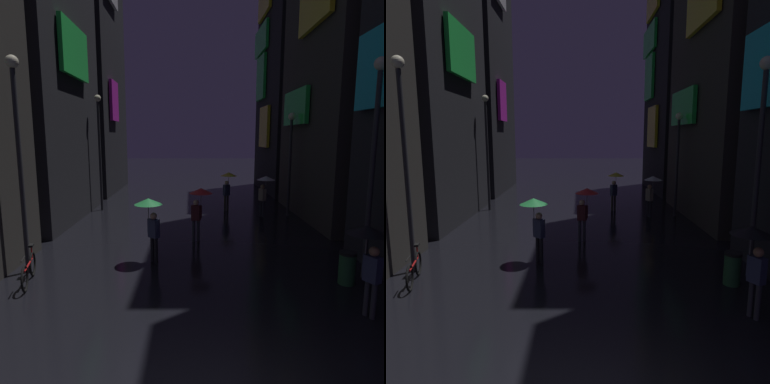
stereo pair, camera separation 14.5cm
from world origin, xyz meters
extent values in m
cube|color=#26E54C|center=(-5.35, 12.41, 7.91)|extent=(0.20, 3.47, 2.30)
cube|color=black|center=(-7.50, 21.85, 10.12)|extent=(4.00, 7.71, 20.25)
cube|color=#F226D8|center=(-5.35, 20.47, 6.49)|extent=(0.20, 1.99, 2.71)
cube|color=#26E54C|center=(5.35, 13.94, 5.54)|extent=(0.20, 3.60, 1.75)
cube|color=black|center=(7.50, 21.73, 9.06)|extent=(4.00, 7.46, 18.12)
cube|color=yellow|center=(5.35, 21.28, 4.75)|extent=(0.20, 2.65, 2.90)
cube|color=#26E54C|center=(5.35, 23.00, 8.45)|extent=(0.20, 2.68, 3.19)
cube|color=#26E54C|center=(5.35, 23.31, 11.24)|extent=(0.20, 4.11, 1.94)
cylinder|color=#38332D|center=(1.86, 14.55, 0.42)|extent=(0.12, 0.12, 0.85)
cylinder|color=#38332D|center=(2.02, 14.65, 0.42)|extent=(0.12, 0.12, 0.85)
cube|color=#333859|center=(1.94, 14.60, 1.15)|extent=(0.40, 0.37, 0.60)
sphere|color=beige|center=(1.94, 14.60, 1.56)|extent=(0.22, 0.22, 0.22)
cylinder|color=#333859|center=(2.07, 14.74, 1.20)|extent=(0.09, 0.09, 0.50)
cylinder|color=slate|center=(2.07, 14.74, 1.53)|extent=(0.02, 0.02, 0.77)
cone|color=yellow|center=(2.07, 14.74, 2.02)|extent=(0.90, 0.90, 0.20)
cylinder|color=#2D2D38|center=(3.56, 13.17, 0.42)|extent=(0.12, 0.12, 0.85)
cylinder|color=#2D2D38|center=(3.65, 13.01, 0.42)|extent=(0.12, 0.12, 0.85)
cube|color=gray|center=(3.61, 13.09, 1.15)|extent=(0.36, 0.40, 0.60)
sphere|color=tan|center=(3.61, 13.09, 1.56)|extent=(0.22, 0.22, 0.22)
cylinder|color=gray|center=(3.74, 12.96, 1.20)|extent=(0.09, 0.09, 0.50)
cylinder|color=slate|center=(3.74, 12.96, 1.53)|extent=(0.02, 0.02, 0.77)
cone|color=silver|center=(3.74, 12.96, 2.02)|extent=(0.90, 0.90, 0.20)
cylinder|color=black|center=(-1.18, 6.63, 0.42)|extent=(0.12, 0.12, 0.85)
cylinder|color=black|center=(-1.32, 6.74, 0.42)|extent=(0.12, 0.12, 0.85)
cube|color=#333859|center=(-1.25, 6.69, 1.15)|extent=(0.40, 0.39, 0.60)
sphere|color=tan|center=(-1.25, 6.69, 1.56)|extent=(0.22, 0.22, 0.22)
cylinder|color=#333859|center=(-1.42, 6.76, 1.20)|extent=(0.09, 0.09, 0.50)
cylinder|color=slate|center=(-1.42, 6.76, 1.53)|extent=(0.02, 0.02, 0.77)
cone|color=green|center=(-1.42, 6.76, 2.02)|extent=(0.90, 0.90, 0.20)
cylinder|color=#2D2D38|center=(0.07, 8.96, 0.42)|extent=(0.12, 0.12, 0.85)
cylinder|color=#2D2D38|center=(0.24, 8.91, 0.42)|extent=(0.12, 0.12, 0.85)
cube|color=#4C1E23|center=(0.16, 8.94, 1.15)|extent=(0.39, 0.31, 0.60)
sphere|color=beige|center=(0.16, 8.94, 1.56)|extent=(0.22, 0.22, 0.22)
cylinder|color=#4C1E23|center=(0.34, 8.93, 1.20)|extent=(0.09, 0.09, 0.50)
cylinder|color=slate|center=(0.34, 8.93, 1.53)|extent=(0.02, 0.02, 0.77)
cone|color=red|center=(0.34, 8.93, 2.02)|extent=(0.90, 0.90, 0.20)
cylinder|color=#2D2D38|center=(4.05, 3.14, 0.42)|extent=(0.12, 0.12, 0.85)
cylinder|color=#2D2D38|center=(3.98, 3.30, 0.42)|extent=(0.12, 0.12, 0.85)
cube|color=#333859|center=(4.02, 3.22, 1.15)|extent=(0.34, 0.40, 0.60)
sphere|color=#9E7051|center=(4.02, 3.22, 1.56)|extent=(0.22, 0.22, 0.22)
cylinder|color=#333859|center=(3.90, 3.37, 1.20)|extent=(0.09, 0.09, 0.50)
cylinder|color=slate|center=(3.90, 3.37, 1.53)|extent=(0.02, 0.02, 0.77)
cone|color=black|center=(3.90, 3.37, 2.02)|extent=(0.90, 0.90, 0.20)
torus|color=black|center=(-4.46, 4.57, 0.36)|extent=(0.24, 0.71, 0.72)
torus|color=black|center=(-4.74, 5.63, 0.36)|extent=(0.24, 0.71, 0.72)
cylinder|color=red|center=(-4.60, 5.10, 0.54)|extent=(0.30, 0.98, 0.05)
cylinder|color=red|center=(-4.74, 5.63, 0.71)|extent=(0.04, 0.04, 0.40)
cube|color=black|center=(-4.74, 5.63, 0.93)|extent=(0.18, 0.26, 0.06)
cylinder|color=black|center=(-4.46, 4.57, 0.91)|extent=(0.14, 0.44, 0.03)
cylinder|color=#2D2D33|center=(5.00, 5.43, 2.91)|extent=(0.14, 0.14, 5.81)
sphere|color=#F9EFCC|center=(5.00, 5.43, 5.99)|extent=(0.36, 0.36, 0.36)
cylinder|color=#2D2D33|center=(-5.00, 14.76, 2.95)|extent=(0.14, 0.14, 5.90)
sphere|color=#F9EFCC|center=(-5.00, 14.76, 6.08)|extent=(0.36, 0.36, 0.36)
cylinder|color=#2D2D33|center=(5.00, 13.31, 2.44)|extent=(0.14, 0.14, 4.88)
sphere|color=#F9EFCC|center=(5.00, 13.31, 5.06)|extent=(0.36, 0.36, 0.36)
cylinder|color=#2D2D33|center=(-5.00, 5.90, 2.97)|extent=(0.14, 0.14, 5.95)
sphere|color=#F9EFCC|center=(-5.00, 5.90, 6.13)|extent=(0.36, 0.36, 0.36)
cylinder|color=#265933|center=(4.30, 5.01, 0.42)|extent=(0.44, 0.44, 0.85)
cylinder|color=black|center=(4.30, 5.01, 0.89)|extent=(0.46, 0.46, 0.08)
camera|label=1|loc=(-0.08, -4.02, 4.09)|focal=32.00mm
camera|label=2|loc=(0.06, -4.02, 4.09)|focal=32.00mm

